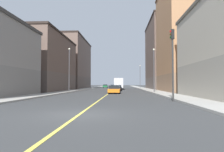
{
  "coord_description": "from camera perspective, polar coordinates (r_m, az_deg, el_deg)",
  "views": [
    {
      "loc": [
        2.27,
        -10.78,
        1.64
      ],
      "look_at": [
        -0.31,
        39.29,
        3.49
      ],
      "focal_mm": 32.61,
      "sensor_mm": 36.0,
      "label": 1
    }
  ],
  "objects": [
    {
      "name": "ground_plane",
      "position": [
        11.14,
        -9.0,
        -10.54
      ],
      "size": [
        400.0,
        400.0,
        0.0
      ],
      "primitive_type": "plane",
      "color": "#353637",
      "rests_on": "ground"
    },
    {
      "name": "sidewalk_left",
      "position": [
        60.15,
        9.15,
        -3.58
      ],
      "size": [
        2.91,
        168.0,
        0.15
      ],
      "primitive_type": "cube",
      "color": "#9E9B93",
      "rests_on": "ground"
    },
    {
      "name": "sidewalk_right",
      "position": [
        60.81,
        -7.51,
        -3.57
      ],
      "size": [
        2.91,
        168.0,
        0.15
      ],
      "primitive_type": "cube",
      "color": "#9E9B93",
      "rests_on": "ground"
    },
    {
      "name": "lane_center_stripe",
      "position": [
        59.85,
        0.78,
        -3.68
      ],
      "size": [
        0.16,
        154.0,
        0.01
      ],
      "primitive_type": "cube",
      "color": "#E5D14C",
      "rests_on": "ground"
    },
    {
      "name": "building_left_mid",
      "position": [
        43.2,
        19.95,
        9.91
      ],
      "size": [
        9.34,
        15.51,
        21.07
      ],
      "color": "#8F6B4F",
      "rests_on": "ground"
    },
    {
      "name": "building_left_far",
      "position": [
        62.31,
        14.53,
        5.63
      ],
      "size": [
        9.34,
        20.79,
        19.91
      ],
      "color": "brown",
      "rests_on": "ground"
    },
    {
      "name": "building_right_midblock",
      "position": [
        46.69,
        -18.45,
        3.4
      ],
      "size": [
        9.34,
        20.79,
        12.05
      ],
      "color": "brown",
      "rests_on": "ground"
    },
    {
      "name": "building_right_distant",
      "position": [
        70.07,
        -11.12,
        3.34
      ],
      "size": [
        9.34,
        23.98,
        16.49
      ],
      "color": "brown",
      "rests_on": "ground"
    },
    {
      "name": "traffic_light_left_near",
      "position": [
        19.6,
        16.62,
        5.63
      ],
      "size": [
        0.4,
        0.32,
        6.64
      ],
      "color": "#2D2D2D",
      "rests_on": "ground"
    },
    {
      "name": "street_lamp_left_near",
      "position": [
        37.13,
        11.67,
        2.82
      ],
      "size": [
        0.36,
        0.36,
        7.76
      ],
      "color": "#4C4C51",
      "rests_on": "ground"
    },
    {
      "name": "street_lamp_right_near",
      "position": [
        39.73,
        -11.91,
        2.9
      ],
      "size": [
        0.36,
        0.36,
        8.29
      ],
      "color": "#4C4C51",
      "rests_on": "ground"
    },
    {
      "name": "street_lamp_left_far",
      "position": [
        65.49,
        7.88,
        0.5
      ],
      "size": [
        0.36,
        0.36,
        7.38
      ],
      "color": "#4C4C51",
      "rests_on": "ground"
    },
    {
      "name": "car_teal",
      "position": [
        74.68,
        0.24,
        -2.92
      ],
      "size": [
        1.8,
        4.26,
        1.2
      ],
      "color": "#196670",
      "rests_on": "ground"
    },
    {
      "name": "car_black",
      "position": [
        44.92,
        1.58,
        -3.38
      ],
      "size": [
        1.95,
        4.4,
        1.31
      ],
      "color": "black",
      "rests_on": "ground"
    },
    {
      "name": "car_green",
      "position": [
        79.15,
        -1.89,
        -2.85
      ],
      "size": [
        1.91,
        4.02,
        1.28
      ],
      "color": "#1E6B38",
      "rests_on": "ground"
    },
    {
      "name": "car_orange",
      "position": [
        33.64,
        0.65,
        -3.83
      ],
      "size": [
        2.0,
        4.16,
        1.29
      ],
      "color": "orange",
      "rests_on": "ground"
    },
    {
      "name": "box_truck",
      "position": [
        56.26,
        1.92,
        -2.13
      ],
      "size": [
        2.53,
        6.91,
        3.09
      ],
      "color": "maroon",
      "rests_on": "ground"
    }
  ]
}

